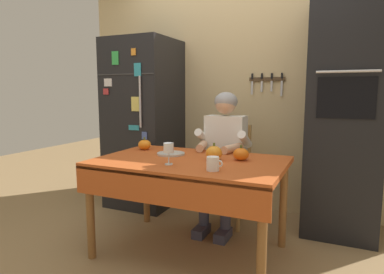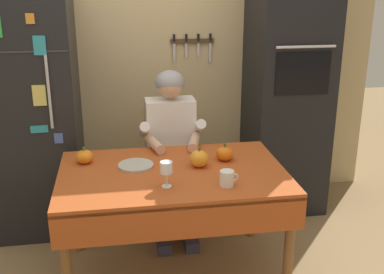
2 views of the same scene
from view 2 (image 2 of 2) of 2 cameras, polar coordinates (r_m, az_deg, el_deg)
name	(u,v)px [view 2 (image 2 of 2)]	position (r m, az deg, el deg)	size (l,w,h in m)	color
back_wall_assembly	(159,50)	(4.04, -3.92, 10.29)	(3.70, 0.13, 2.60)	#D1B784
refrigerator	(32,115)	(3.78, -18.49, 2.53)	(0.68, 0.71, 1.80)	black
wall_oven	(287,84)	(3.97, 11.27, 6.15)	(0.60, 0.64, 2.10)	black
dining_table	(173,185)	(2.99, -2.26, -5.69)	(1.40, 0.90, 0.74)	brown
chair_behind_person	(169,159)	(3.78, -2.73, -2.69)	(0.40, 0.40, 0.93)	tan
seated_person	(172,140)	(3.53, -2.44, -0.39)	(0.47, 0.55, 1.25)	#38384C
coffee_mug	(227,178)	(2.77, 4.20, -4.91)	(0.11, 0.08, 0.09)	white
wine_glass	(166,169)	(2.72, -3.07, -3.78)	(0.07, 0.07, 0.15)	white
pumpkin_large	(199,158)	(3.02, 0.85, -2.57)	(0.12, 0.12, 0.13)	orange
pumpkin_medium	(225,153)	(3.14, 3.91, -1.97)	(0.12, 0.12, 0.12)	orange
pumpkin_small	(85,157)	(3.16, -12.66, -2.29)	(0.11, 0.11, 0.11)	orange
serving_tray	(136,165)	(3.06, -6.70, -3.37)	(0.23, 0.23, 0.02)	#B7B2A8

